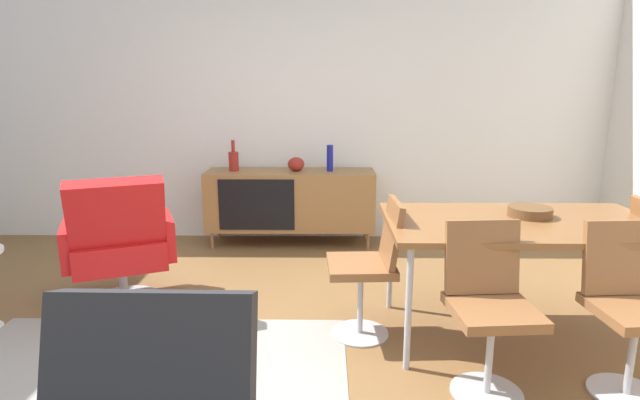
{
  "coord_description": "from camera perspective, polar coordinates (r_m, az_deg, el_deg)",
  "views": [
    {
      "loc": [
        0.39,
        -2.45,
        1.52
      ],
      "look_at": [
        0.35,
        0.33,
        0.89
      ],
      "focal_mm": 28.39,
      "sensor_mm": 36.0,
      "label": 1
    }
  ],
  "objects": [
    {
      "name": "ground_plane",
      "position": [
        2.91,
        -7.42,
        -18.8
      ],
      "size": [
        8.32,
        8.32,
        0.0
      ],
      "primitive_type": "plane",
      "color": "brown"
    },
    {
      "name": "wall_back",
      "position": [
        5.07,
        -3.74,
        11.46
      ],
      "size": [
        6.8,
        0.12,
        2.8
      ],
      "primitive_type": "cube",
      "color": "white",
      "rests_on": "ground_plane"
    },
    {
      "name": "sideboard",
      "position": [
        4.88,
        -3.36,
        0.04
      ],
      "size": [
        1.6,
        0.45,
        0.72
      ],
      "color": "olive",
      "rests_on": "ground_plane"
    },
    {
      "name": "vase_cobalt",
      "position": [
        4.82,
        -2.72,
        4.06
      ],
      "size": [
        0.16,
        0.16,
        0.13
      ],
      "color": "maroon",
      "rests_on": "sideboard"
    },
    {
      "name": "vase_sculptural_dark",
      "position": [
        4.88,
        -9.71,
        4.42
      ],
      "size": [
        0.09,
        0.09,
        0.29
      ],
      "color": "maroon",
      "rests_on": "sideboard"
    },
    {
      "name": "vase_ceramic_small",
      "position": [
        4.8,
        1.13,
        4.74
      ],
      "size": [
        0.06,
        0.06,
        0.25
      ],
      "color": "navy",
      "rests_on": "sideboard"
    },
    {
      "name": "dining_table",
      "position": [
        3.23,
        21.79,
        -2.87
      ],
      "size": [
        1.6,
        0.9,
        0.74
      ],
      "color": "brown",
      "rests_on": "ground_plane"
    },
    {
      "name": "wooden_bowl_on_table",
      "position": [
        3.32,
        22.59,
        -1.23
      ],
      "size": [
        0.26,
        0.26,
        0.06
      ],
      "primitive_type": "cylinder",
      "color": "brown",
      "rests_on": "dining_table"
    },
    {
      "name": "dining_chair_front_left",
      "position": [
        2.69,
        18.45,
        -10.88
      ],
      "size": [
        0.43,
        0.45,
        0.86
      ],
      "color": "brown",
      "rests_on": "ground_plane"
    },
    {
      "name": "dining_chair_near_window",
      "position": [
        3.1,
        5.78,
        -7.06
      ],
      "size": [
        0.44,
        0.42,
        0.86
      ],
      "color": "brown",
      "rests_on": "ground_plane"
    },
    {
      "name": "dining_chair_front_right",
      "position": [
        2.98,
        31.59,
        -9.86
      ],
      "size": [
        0.43,
        0.45,
        0.86
      ],
      "color": "brown",
      "rests_on": "ground_plane"
    },
    {
      "name": "lounge_chair_red",
      "position": [
        3.77,
        -21.67,
        -4.32
      ],
      "size": [
        0.86,
        0.83,
        0.95
      ],
      "color": "red",
      "rests_on": "ground_plane"
    },
    {
      "name": "area_rug",
      "position": [
        2.87,
        -20.74,
        -19.96
      ],
      "size": [
        2.2,
        1.7,
        0.01
      ],
      "primitive_type": "cube",
      "color": "gray",
      "rests_on": "ground_plane"
    }
  ]
}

